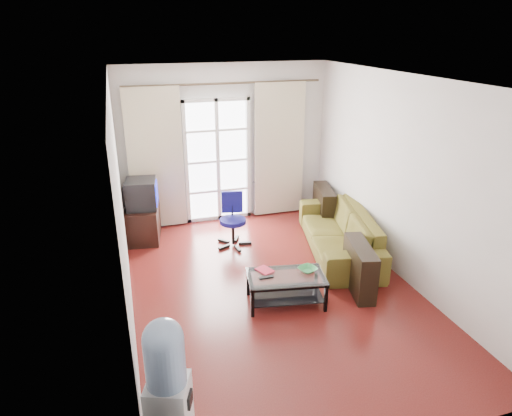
{
  "coord_description": "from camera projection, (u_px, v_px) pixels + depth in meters",
  "views": [
    {
      "loc": [
        -1.73,
        -4.93,
        3.23
      ],
      "look_at": [
        -0.13,
        0.35,
        1.04
      ],
      "focal_mm": 32.0,
      "sensor_mm": 36.0,
      "label": 1
    }
  ],
  "objects": [
    {
      "name": "crt_tv",
      "position": [
        140.0,
        194.0,
        7.17
      ],
      "size": [
        0.56,
        0.56,
        0.46
      ],
      "rotation": [
        0.0,
        0.0,
        -0.13
      ],
      "color": "black",
      "rests_on": "tv_stand"
    },
    {
      "name": "floor",
      "position": [
        273.0,
        289.0,
        6.04
      ],
      "size": [
        5.2,
        5.2,
        0.0
      ],
      "primitive_type": "plane",
      "color": "maroon",
      "rests_on": "ground"
    },
    {
      "name": "curtain_left",
      "position": [
        156.0,
        160.0,
        7.48
      ],
      "size": [
        0.9,
        0.07,
        2.35
      ],
      "primitive_type": "cube",
      "color": "beige",
      "rests_on": "curtain_rod"
    },
    {
      "name": "tv_stand",
      "position": [
        143.0,
        223.0,
        7.38
      ],
      "size": [
        0.62,
        0.83,
        0.56
      ],
      "primitive_type": "cube",
      "rotation": [
        0.0,
        0.0,
        -0.15
      ],
      "color": "black",
      "rests_on": "floor"
    },
    {
      "name": "wall_right",
      "position": [
        403.0,
        180.0,
        6.03
      ],
      "size": [
        0.02,
        5.2,
        2.7
      ],
      "primitive_type": "cube",
      "color": "silver",
      "rests_on": "floor"
    },
    {
      "name": "french_door",
      "position": [
        218.0,
        161.0,
        7.87
      ],
      "size": [
        1.16,
        0.06,
        2.15
      ],
      "color": "white",
      "rests_on": "wall_back"
    },
    {
      "name": "wall_left",
      "position": [
        121.0,
        209.0,
        5.06
      ],
      "size": [
        0.02,
        5.2,
        2.7
      ],
      "primitive_type": "cube",
      "color": "silver",
      "rests_on": "floor"
    },
    {
      "name": "remote",
      "position": [
        266.0,
        277.0,
        5.54
      ],
      "size": [
        0.18,
        0.05,
        0.02
      ],
      "primitive_type": "cube",
      "rotation": [
        0.0,
        0.0,
        0.0
      ],
      "color": "black",
      "rests_on": "coffee_table"
    },
    {
      "name": "book",
      "position": [
        260.0,
        272.0,
        5.66
      ],
      "size": [
        0.31,
        0.33,
        0.02
      ],
      "primitive_type": "imported",
      "rotation": [
        0.0,
        0.0,
        0.4
      ],
      "color": "#AF151A",
      "rests_on": "coffee_table"
    },
    {
      "name": "curtain_right",
      "position": [
        279.0,
        150.0,
        8.06
      ],
      "size": [
        0.9,
        0.07,
        2.35
      ],
      "primitive_type": "cube",
      "color": "beige",
      "rests_on": "curtain_rod"
    },
    {
      "name": "wall_front",
      "position": [
        394.0,
        312.0,
        3.23
      ],
      "size": [
        3.6,
        0.02,
        2.7
      ],
      "primitive_type": "cube",
      "color": "silver",
      "rests_on": "floor"
    },
    {
      "name": "ceiling",
      "position": [
        276.0,
        78.0,
        5.05
      ],
      "size": [
        5.2,
        5.2,
        0.0
      ],
      "primitive_type": "plane",
      "rotation": [
        3.14,
        0.0,
        0.0
      ],
      "color": "white",
      "rests_on": "wall_back"
    },
    {
      "name": "radiator",
      "position": [
        270.0,
        197.0,
        8.36
      ],
      "size": [
        0.64,
        0.12,
        0.64
      ],
      "primitive_type": "cube",
      "color": "#9A9A9D",
      "rests_on": "floor"
    },
    {
      "name": "task_chair",
      "position": [
        233.0,
        230.0,
        7.19
      ],
      "size": [
        0.68,
        0.68,
        0.84
      ],
      "rotation": [
        0.0,
        0.0,
        -0.2
      ],
      "color": "black",
      "rests_on": "floor"
    },
    {
      "name": "bowl",
      "position": [
        308.0,
        270.0,
        5.69
      ],
      "size": [
        0.37,
        0.37,
        0.05
      ],
      "primitive_type": "imported",
      "rotation": [
        0.0,
        0.0,
        0.36
      ],
      "color": "green",
      "rests_on": "coffee_table"
    },
    {
      "name": "curtain_rod",
      "position": [
        225.0,
        83.0,
        7.39
      ],
      "size": [
        3.3,
        0.04,
        0.04
      ],
      "primitive_type": "cylinder",
      "rotation": [
        0.0,
        1.57,
        0.0
      ],
      "color": "#4C3F2D",
      "rests_on": "wall_back"
    },
    {
      "name": "water_cooler",
      "position": [
        169.0,
        401.0,
        3.24
      ],
      "size": [
        0.37,
        0.37,
        1.43
      ],
      "rotation": [
        0.0,
        0.0,
        -0.35
      ],
      "color": "silver",
      "rests_on": "floor"
    },
    {
      "name": "wall_back",
      "position": [
        225.0,
        144.0,
        7.86
      ],
      "size": [
        3.6,
        0.02,
        2.7
      ],
      "primitive_type": "cube",
      "color": "silver",
      "rests_on": "floor"
    },
    {
      "name": "coffee_table",
      "position": [
        286.0,
        286.0,
        5.65
      ],
      "size": [
        1.03,
        0.7,
        0.39
      ],
      "rotation": [
        0.0,
        0.0,
        -0.17
      ],
      "color": "silver",
      "rests_on": "floor"
    },
    {
      "name": "sofa",
      "position": [
        339.0,
        232.0,
        6.95
      ],
      "size": [
        2.59,
        1.83,
        0.65
      ],
      "primitive_type": "imported",
      "rotation": [
        0.0,
        0.0,
        -1.8
      ],
      "color": "brown",
      "rests_on": "floor"
    }
  ]
}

